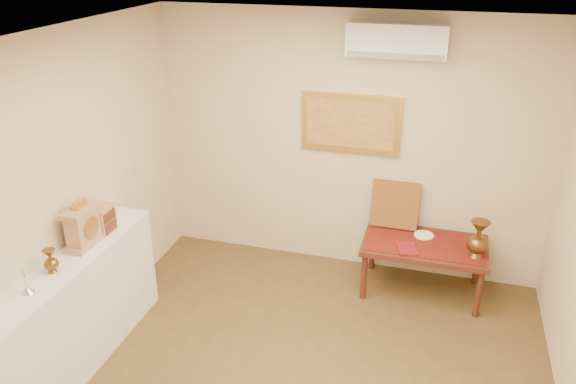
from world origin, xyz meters
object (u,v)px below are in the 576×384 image
(brass_urn_tall, at_px, (479,235))
(display_ledge, at_px, (74,315))
(low_table, at_px, (424,249))
(mantel_clock, at_px, (83,226))
(wooden_chest, at_px, (102,219))

(brass_urn_tall, height_order, display_ledge, brass_urn_tall)
(brass_urn_tall, distance_m, low_table, 0.57)
(brass_urn_tall, height_order, mantel_clock, mantel_clock)
(wooden_chest, bearing_deg, low_table, 26.64)
(brass_urn_tall, relative_size, display_ledge, 0.22)
(mantel_clock, bearing_deg, display_ledge, -88.75)
(mantel_clock, bearing_deg, low_table, 30.46)
(mantel_clock, height_order, wooden_chest, mantel_clock)
(display_ledge, distance_m, mantel_clock, 0.73)
(brass_urn_tall, distance_m, mantel_clock, 3.49)
(mantel_clock, distance_m, wooden_chest, 0.24)
(brass_urn_tall, distance_m, wooden_chest, 3.38)
(display_ledge, bearing_deg, brass_urn_tall, 29.07)
(brass_urn_tall, relative_size, low_table, 0.37)
(brass_urn_tall, relative_size, wooden_chest, 1.83)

